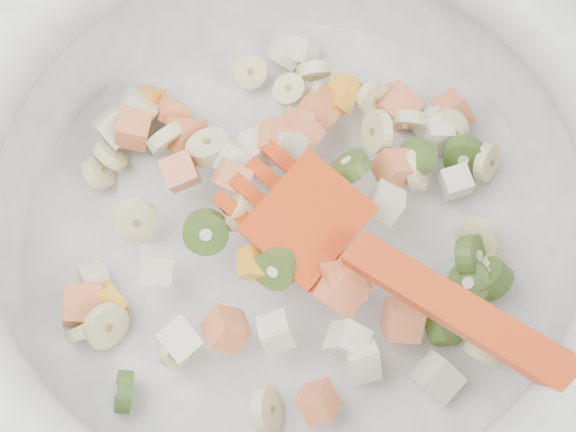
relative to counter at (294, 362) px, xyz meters
The scene contains 2 objects.
counter is the anchor object (origin of this frame).
mixing_bowl 0.52m from the counter, 64.06° to the right, with size 0.46×0.43×0.13m.
Camera 1 is at (0.15, 1.21, 1.42)m, focal length 55.00 mm.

